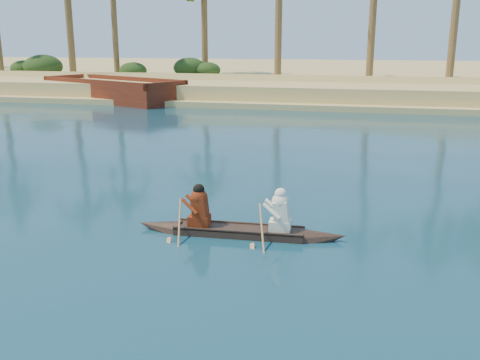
% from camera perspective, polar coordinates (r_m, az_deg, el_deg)
% --- Properties ---
extents(sandy_embankment, '(150.00, 51.00, 1.50)m').
position_cam_1_polar(sandy_embankment, '(58.35, 3.17, 11.10)').
color(sandy_embankment, tan).
rests_on(sandy_embankment, ground).
extents(shrub_cluster, '(100.00, 6.00, 2.40)m').
position_cam_1_polar(shrub_cluster, '(43.29, -0.54, 10.75)').
color(shrub_cluster, '#253B15').
rests_on(shrub_cluster, ground).
extents(canoe, '(4.70, 0.84, 1.29)m').
position_cam_1_polar(canoe, '(11.84, -0.10, -4.75)').
color(canoe, '#3B2920').
rests_on(canoe, ground).
extents(barge_mid, '(11.74, 8.12, 1.87)m').
position_cam_1_polar(barge_mid, '(39.44, -13.40, 9.18)').
color(barge_mid, maroon).
rests_on(barge_mid, ground).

